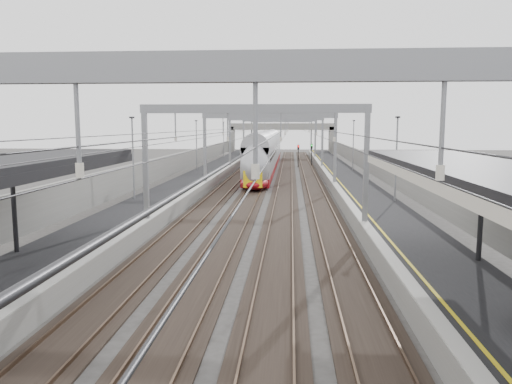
# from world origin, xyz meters

# --- Properties ---
(platform_left) EXTENTS (4.00, 120.00, 1.00)m
(platform_left) POSITION_xyz_m (-8.00, 45.00, 0.50)
(platform_left) COLOR black
(platform_left) RESTS_ON ground
(platform_right) EXTENTS (4.00, 120.00, 1.00)m
(platform_right) POSITION_xyz_m (8.00, 45.00, 0.50)
(platform_right) COLOR black
(platform_right) RESTS_ON ground
(tracks) EXTENTS (11.40, 140.00, 0.20)m
(tracks) POSITION_xyz_m (0.00, 45.00, 0.05)
(tracks) COLOR black
(tracks) RESTS_ON ground
(overhead_line) EXTENTS (13.00, 140.00, 6.60)m
(overhead_line) POSITION_xyz_m (0.00, 51.62, 6.14)
(overhead_line) COLOR gray
(overhead_line) RESTS_ON platform_left
(overbridge) EXTENTS (22.00, 2.20, 6.90)m
(overbridge) POSITION_xyz_m (0.00, 100.00, 5.31)
(overbridge) COLOR slate
(overbridge) RESTS_ON ground
(wall_left) EXTENTS (0.30, 120.00, 3.20)m
(wall_left) POSITION_xyz_m (-11.20, 45.00, 1.60)
(wall_left) COLOR slate
(wall_left) RESTS_ON ground
(wall_right) EXTENTS (0.30, 120.00, 3.20)m
(wall_right) POSITION_xyz_m (11.20, 45.00, 1.60)
(wall_right) COLOR slate
(wall_right) RESTS_ON ground
(train) EXTENTS (2.88, 52.45, 4.55)m
(train) POSITION_xyz_m (-1.50, 64.90, 2.22)
(train) COLOR #9F0E16
(train) RESTS_ON ground
(signal_green) EXTENTS (0.32, 0.32, 3.48)m
(signal_green) POSITION_xyz_m (-5.20, 72.56, 2.42)
(signal_green) COLOR black
(signal_green) RESTS_ON ground
(signal_red_near) EXTENTS (0.32, 0.32, 3.48)m
(signal_red_near) POSITION_xyz_m (3.20, 71.18, 2.42)
(signal_red_near) COLOR black
(signal_red_near) RESTS_ON ground
(signal_red_far) EXTENTS (0.32, 0.32, 3.48)m
(signal_red_far) POSITION_xyz_m (5.40, 74.60, 2.42)
(signal_red_far) COLOR black
(signal_red_far) RESTS_ON ground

